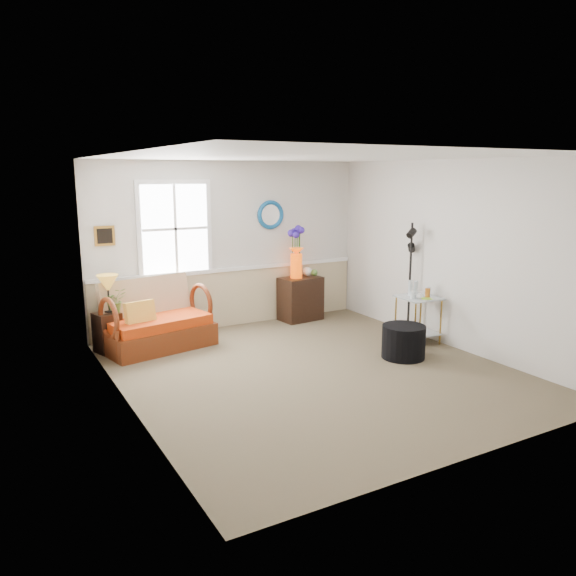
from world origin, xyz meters
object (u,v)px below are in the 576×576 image
loveseat (157,315)px  ottoman (403,342)px  cabinet (300,299)px  lamp_stand (108,333)px  side_table (418,320)px  floor_lamp (410,280)px

loveseat → ottoman: 3.39m
cabinet → lamp_stand: bearing=177.9°
ottoman → cabinet: bearing=94.5°
loveseat → side_table: size_ratio=2.16×
side_table → loveseat: bearing=154.6°
lamp_stand → ottoman: size_ratio=0.96×
lamp_stand → ottoman: lamp_stand is taller
lamp_stand → cabinet: 3.19m
loveseat → floor_lamp: 3.72m
side_table → ottoman: bearing=-145.7°
loveseat → lamp_stand: bearing=155.2°
lamp_stand → side_table: size_ratio=0.81×
loveseat → ottoman: bearing=-48.0°
lamp_stand → floor_lamp: (4.15, -1.37, 0.58)m
lamp_stand → side_table: (4.00, -1.74, 0.06)m
loveseat → cabinet: size_ratio=2.04×
floor_lamp → loveseat: bearing=146.6°
cabinet → ottoman: bearing=-91.2°
loveseat → cabinet: 2.56m
side_table → floor_lamp: bearing=68.2°
loveseat → ottoman: (2.71, -2.02, -0.26)m
lamp_stand → floor_lamp: 4.41m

